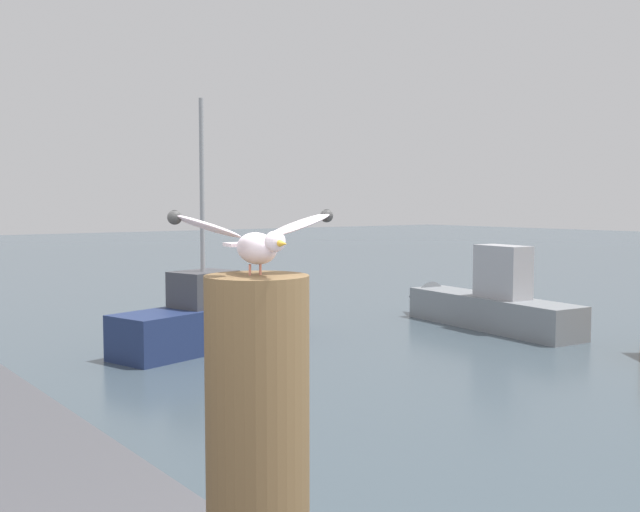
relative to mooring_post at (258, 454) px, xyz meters
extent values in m
cylinder|color=brown|center=(0.00, 0.00, 0.00)|extent=(0.33, 0.33, 1.15)
cylinder|color=#C67260|center=(-0.01, -0.02, 0.59)|extent=(0.01, 0.01, 0.04)
cylinder|color=#C67260|center=(-0.01, 0.02, 0.59)|extent=(0.01, 0.01, 0.04)
ellipsoid|color=silver|center=(0.00, 0.00, 0.66)|extent=(0.24, 0.12, 0.10)
sphere|color=silver|center=(0.13, -0.02, 0.69)|extent=(0.06, 0.06, 0.06)
cone|color=gold|center=(0.19, -0.02, 0.68)|extent=(0.05, 0.03, 0.02)
cube|color=silver|center=(-0.14, 0.02, 0.66)|extent=(0.08, 0.09, 0.01)
ellipsoid|color=silver|center=(-0.03, -0.16, 0.73)|extent=(0.15, 0.24, 0.09)
sphere|color=#363636|center=(-0.04, -0.26, 0.76)|extent=(0.04, 0.04, 0.04)
ellipsoid|color=silver|center=(0.01, 0.16, 0.73)|extent=(0.15, 0.24, 0.09)
sphere|color=#363636|center=(0.02, 0.26, 0.76)|extent=(0.04, 0.04, 0.04)
cube|color=gray|center=(-7.78, 10.43, -1.40)|extent=(4.20, 1.36, 0.65)
cone|color=gray|center=(-10.06, 10.68, -1.37)|extent=(0.91, 0.91, 0.83)
cube|color=#B2B2B7|center=(-7.49, 10.40, -0.56)|extent=(1.16, 0.66, 1.04)
cube|color=navy|center=(-9.42, 4.97, -1.35)|extent=(1.93, 3.85, 0.74)
cone|color=navy|center=(-9.96, 7.01, -1.32)|extent=(1.10, 1.10, 0.90)
cube|color=#47474C|center=(-9.37, 4.81, -0.68)|extent=(1.02, 1.17, 0.61)
cylinder|color=#A5A5A8|center=(-9.37, 4.81, 1.10)|extent=(0.08, 0.08, 2.93)
camera|label=1|loc=(1.98, -1.24, 0.80)|focal=41.82mm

